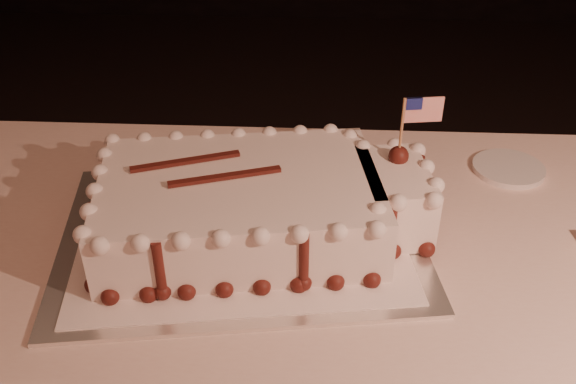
{
  "coord_description": "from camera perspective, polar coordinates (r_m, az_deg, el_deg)",
  "views": [
    {
      "loc": [
        -0.28,
        -0.27,
        1.42
      ],
      "look_at": [
        -0.33,
        0.6,
        0.84
      ],
      "focal_mm": 40.0,
      "sensor_mm": 36.0,
      "label": 1
    }
  ],
  "objects": [
    {
      "name": "cake_board",
      "position": [
        1.1,
        -4.16,
        -3.78
      ],
      "size": [
        0.67,
        0.54,
        0.01
      ],
      "primitive_type": "cube",
      "rotation": [
        0.0,
        0.0,
        0.15
      ],
      "color": "white",
      "rests_on": "banquet_table"
    },
    {
      "name": "doily",
      "position": [
        1.1,
        -4.17,
        -3.57
      ],
      "size": [
        0.6,
        0.49,
        0.0
      ],
      "primitive_type": "cube",
      "rotation": [
        0.0,
        0.0,
        0.15
      ],
      "color": "white",
      "rests_on": "cake_board"
    },
    {
      "name": "sheet_cake",
      "position": [
        1.07,
        -2.57,
        -1.11
      ],
      "size": [
        0.59,
        0.38,
        0.23
      ],
      "color": "white",
      "rests_on": "doily"
    },
    {
      "name": "side_plate",
      "position": [
        1.35,
        19.0,
        2.0
      ],
      "size": [
        0.14,
        0.14,
        0.01
      ],
      "primitive_type": "cylinder",
      "color": "silver",
      "rests_on": "banquet_table"
    }
  ]
}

